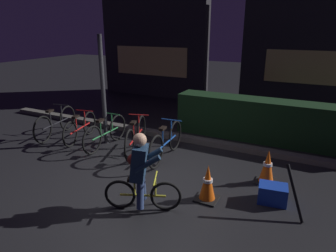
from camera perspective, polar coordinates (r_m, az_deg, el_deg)
name	(u,v)px	position (r m, az deg, el deg)	size (l,w,h in m)	color
ground_plane	(144,180)	(5.66, -4.63, -10.12)	(40.00, 40.00, 0.00)	black
sidewalk_curb	(190,139)	(7.42, 4.21, -2.49)	(12.00, 0.24, 0.12)	#56544F
hedge_row	(274,122)	(7.68, 19.43, 0.77)	(4.80, 0.70, 1.02)	black
storefront_left	(154,35)	(12.32, -2.75, 16.82)	(4.45, 0.54, 4.78)	#262328
storefront_right	(334,45)	(11.44, 28.85, 13.22)	(5.81, 0.54, 4.25)	#262328
street_post	(103,91)	(7.14, -12.19, 6.43)	(0.10, 0.10, 2.54)	#2D2D33
parked_bike_leftmost	(56,123)	(8.20, -20.48, 0.54)	(0.46, 1.66, 0.77)	black
parked_bike_left_mid	(80,128)	(7.73, -16.28, -0.30)	(0.46, 1.49, 0.70)	black
parked_bike_center_left	(106,133)	(7.15, -11.74, -1.28)	(0.46, 1.62, 0.75)	black
parked_bike_center_right	(136,136)	(6.78, -6.10, -1.93)	(0.59, 1.64, 0.79)	black
parked_bike_right_mid	(166,143)	(6.37, -0.36, -3.15)	(0.46, 1.72, 0.79)	black
traffic_cone_near	(208,183)	(4.96, 7.50, -10.71)	(0.36, 0.36, 0.61)	black
traffic_cone_far	(267,167)	(5.70, 18.29, -7.40)	(0.36, 0.36, 0.64)	black
blue_crate	(273,194)	(5.20, 19.18, -12.01)	(0.44, 0.32, 0.30)	#193DB7
cyclist	(141,172)	(4.56, -5.20, -8.60)	(1.11, 0.54, 1.25)	black
closed_umbrella	(295,193)	(4.85, 22.88, -11.60)	(0.05, 0.05, 0.85)	black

